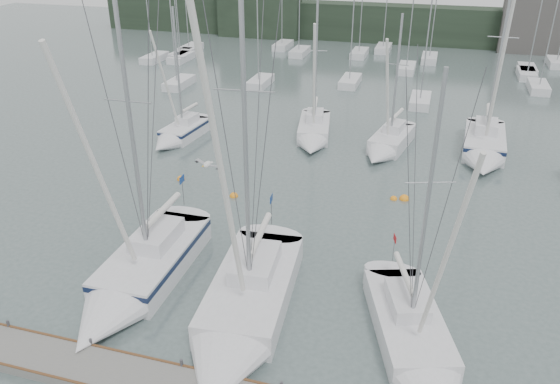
{
  "coord_description": "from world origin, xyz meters",
  "views": [
    {
      "loc": [
        6.07,
        -18.07,
        15.83
      ],
      "look_at": [
        -0.72,
        5.0,
        3.69
      ],
      "focal_mm": 35.0,
      "sensor_mm": 36.0,
      "label": 1
    }
  ],
  "objects_px": {
    "sailboat_near_right": "(419,356)",
    "sailboat_mid_d": "(484,150)",
    "buoy_b": "(394,199)",
    "buoy_c": "(181,179)",
    "buoy_a": "(234,196)",
    "sailboat_mid_c": "(386,146)",
    "sailboat_mid_a": "(178,135)",
    "sailboat_near_left": "(134,282)",
    "sailboat_near_center": "(239,323)",
    "buoy_d": "(404,199)",
    "sailboat_mid_b": "(313,135)"
  },
  "relations": [
    {
      "from": "sailboat_mid_d",
      "to": "buoy_d",
      "type": "distance_m",
      "value": 9.69
    },
    {
      "from": "sailboat_mid_a",
      "to": "buoy_b",
      "type": "xyz_separation_m",
      "value": [
        17.37,
        -5.23,
        -0.54
      ]
    },
    {
      "from": "sailboat_mid_d",
      "to": "buoy_d",
      "type": "bearing_deg",
      "value": -118.47
    },
    {
      "from": "buoy_b",
      "to": "buoy_c",
      "type": "xyz_separation_m",
      "value": [
        -14.08,
        -1.15,
        0.0
      ]
    },
    {
      "from": "sailboat_mid_a",
      "to": "buoy_a",
      "type": "relative_size",
      "value": 20.05
    },
    {
      "from": "sailboat_near_right",
      "to": "sailboat_mid_c",
      "type": "height_order",
      "value": "sailboat_near_right"
    },
    {
      "from": "sailboat_near_right",
      "to": "buoy_c",
      "type": "xyz_separation_m",
      "value": [
        -16.47,
        12.95,
        -0.49
      ]
    },
    {
      "from": "sailboat_near_right",
      "to": "sailboat_mid_c",
      "type": "xyz_separation_m",
      "value": [
        -3.75,
        21.65,
        0.05
      ]
    },
    {
      "from": "sailboat_mid_d",
      "to": "buoy_b",
      "type": "relative_size",
      "value": 32.13
    },
    {
      "from": "sailboat_near_left",
      "to": "sailboat_mid_a",
      "type": "distance_m",
      "value": 19.52
    },
    {
      "from": "sailboat_near_left",
      "to": "sailboat_mid_d",
      "type": "xyz_separation_m",
      "value": [
        16.28,
        21.58,
        0.02
      ]
    },
    {
      "from": "sailboat_near_center",
      "to": "sailboat_mid_d",
      "type": "xyz_separation_m",
      "value": [
        10.6,
        22.87,
        0.07
      ]
    },
    {
      "from": "sailboat_near_right",
      "to": "sailboat_mid_b",
      "type": "distance_m",
      "value": 24.29
    },
    {
      "from": "sailboat_near_left",
      "to": "buoy_a",
      "type": "xyz_separation_m",
      "value": [
        0.91,
        10.63,
        -0.65
      ]
    },
    {
      "from": "sailboat_near_right",
      "to": "sailboat_near_center",
      "type": "bearing_deg",
      "value": 163.99
    },
    {
      "from": "sailboat_mid_c",
      "to": "buoy_c",
      "type": "relative_size",
      "value": 19.78
    },
    {
      "from": "sailboat_near_right",
      "to": "sailboat_mid_d",
      "type": "xyz_separation_m",
      "value": [
        3.2,
        22.57,
        0.18
      ]
    },
    {
      "from": "sailboat_near_center",
      "to": "buoy_b",
      "type": "distance_m",
      "value": 15.25
    },
    {
      "from": "sailboat_near_right",
      "to": "sailboat_mid_b",
      "type": "relative_size",
      "value": 1.09
    },
    {
      "from": "sailboat_mid_d",
      "to": "buoy_a",
      "type": "relative_size",
      "value": 26.42
    },
    {
      "from": "sailboat_near_right",
      "to": "sailboat_mid_b",
      "type": "xyz_separation_m",
      "value": [
        -9.54,
        22.33,
        0.05
      ]
    },
    {
      "from": "buoy_d",
      "to": "buoy_a",
      "type": "bearing_deg",
      "value": -165.7
    },
    {
      "from": "buoy_b",
      "to": "sailboat_mid_a",
      "type": "bearing_deg",
      "value": 163.25
    },
    {
      "from": "buoy_b",
      "to": "buoy_d",
      "type": "height_order",
      "value": "buoy_d"
    },
    {
      "from": "sailboat_near_center",
      "to": "buoy_b",
      "type": "bearing_deg",
      "value": 65.87
    },
    {
      "from": "sailboat_near_right",
      "to": "sailboat_mid_d",
      "type": "bearing_deg",
      "value": 63.61
    },
    {
      "from": "sailboat_near_right",
      "to": "buoy_c",
      "type": "distance_m",
      "value": 20.96
    },
    {
      "from": "sailboat_mid_b",
      "to": "buoy_d",
      "type": "height_order",
      "value": "sailboat_mid_b"
    },
    {
      "from": "sailboat_mid_c",
      "to": "buoy_a",
      "type": "bearing_deg",
      "value": -119.16
    },
    {
      "from": "sailboat_near_left",
      "to": "sailboat_mid_b",
      "type": "xyz_separation_m",
      "value": [
        3.54,
        21.34,
        -0.1
      ]
    },
    {
      "from": "sailboat_mid_d",
      "to": "sailboat_near_right",
      "type": "bearing_deg",
      "value": -95.7
    },
    {
      "from": "sailboat_near_center",
      "to": "sailboat_mid_a",
      "type": "distance_m",
      "value": 23.2
    },
    {
      "from": "sailboat_mid_a",
      "to": "sailboat_mid_b",
      "type": "height_order",
      "value": "sailboat_mid_b"
    },
    {
      "from": "sailboat_near_left",
      "to": "buoy_c",
      "type": "bearing_deg",
      "value": 105.01
    },
    {
      "from": "sailboat_near_right",
      "to": "sailboat_mid_a",
      "type": "xyz_separation_m",
      "value": [
        -19.76,
        19.33,
        0.04
      ]
    },
    {
      "from": "sailboat_near_left",
      "to": "sailboat_mid_c",
      "type": "bearing_deg",
      "value": 64.87
    },
    {
      "from": "sailboat_mid_b",
      "to": "buoy_c",
      "type": "distance_m",
      "value": 11.68
    },
    {
      "from": "sailboat_near_center",
      "to": "sailboat_near_right",
      "type": "distance_m",
      "value": 7.4
    },
    {
      "from": "buoy_d",
      "to": "sailboat_mid_a",
      "type": "bearing_deg",
      "value": 164.33
    },
    {
      "from": "buoy_a",
      "to": "buoy_b",
      "type": "distance_m",
      "value": 10.08
    },
    {
      "from": "sailboat_mid_a",
      "to": "buoy_d",
      "type": "distance_m",
      "value": 18.72
    },
    {
      "from": "buoy_d",
      "to": "sailboat_near_right",
      "type": "bearing_deg",
      "value": -83.0
    },
    {
      "from": "sailboat_mid_a",
      "to": "sailboat_near_right",
      "type": "bearing_deg",
      "value": -38.32
    },
    {
      "from": "sailboat_mid_c",
      "to": "buoy_d",
      "type": "bearing_deg",
      "value": -64.01
    },
    {
      "from": "buoy_a",
      "to": "buoy_b",
      "type": "relative_size",
      "value": 1.22
    },
    {
      "from": "sailboat_mid_c",
      "to": "buoy_c",
      "type": "bearing_deg",
      "value": -134.81
    },
    {
      "from": "sailboat_near_center",
      "to": "sailboat_mid_b",
      "type": "height_order",
      "value": "sailboat_near_center"
    },
    {
      "from": "sailboat_near_left",
      "to": "sailboat_mid_a",
      "type": "relative_size",
      "value": 1.39
    },
    {
      "from": "buoy_c",
      "to": "buoy_a",
      "type": "bearing_deg",
      "value": -17.19
    },
    {
      "from": "sailboat_mid_b",
      "to": "buoy_d",
      "type": "xyz_separation_m",
      "value": [
        7.79,
        -8.06,
        -0.54
      ]
    }
  ]
}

